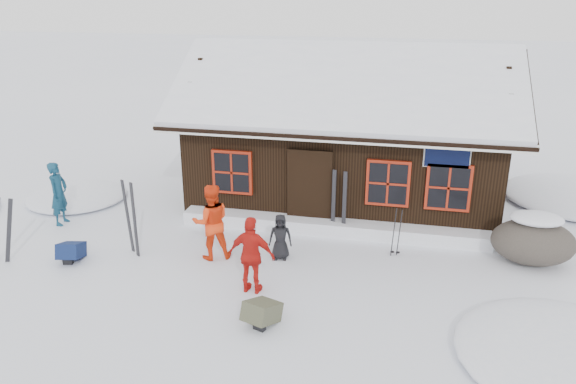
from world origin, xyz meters
name	(u,v)px	position (x,y,z in m)	size (l,w,h in m)	color
ground	(248,268)	(0.00, 0.00, 0.00)	(120.00, 120.00, 0.00)	white
mountain_hut	(347,144)	(1.50, 4.98, 1.58)	(8.90, 6.09, 4.42)	black
snow_drift	(332,227)	(1.50, 2.25, 0.17)	(7.60, 0.60, 0.35)	white
snow_mounds	(335,240)	(1.65, 1.86, 0.00)	(20.60, 13.20, 0.48)	white
skier_teal	(59,193)	(-5.38, 1.34, 0.82)	(0.60, 0.39, 1.65)	navy
skier_orange_left	(211,222)	(-0.93, 0.35, 0.87)	(0.85, 0.66, 1.74)	#F13A11
skier_orange_right	(252,255)	(0.37, -0.92, 0.80)	(0.94, 0.39, 1.61)	red
skier_crouched	(280,237)	(0.58, 0.63, 0.53)	(0.52, 0.34, 1.06)	black
boulder	(533,240)	(6.05, 1.65, 0.53)	(1.79, 1.35, 1.05)	#4F483F
ski_pair_left	(2,232)	(-5.27, -0.92, 0.75)	(0.60, 0.38, 1.59)	black
ski_pair_mid	(131,219)	(-2.77, 0.17, 0.84)	(0.43, 0.29, 1.79)	black
ski_pair_right	(339,204)	(1.67, 2.20, 0.80)	(0.38, 0.12, 1.71)	black
ski_poles	(396,233)	(3.10, 1.34, 0.55)	(0.21, 0.10, 1.18)	black
backpack_blue	(72,254)	(-3.94, -0.50, 0.17)	(0.47, 0.62, 0.34)	#111F4B
backpack_olive	(262,316)	(0.86, -2.01, 0.18)	(0.49, 0.65, 0.35)	#484934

